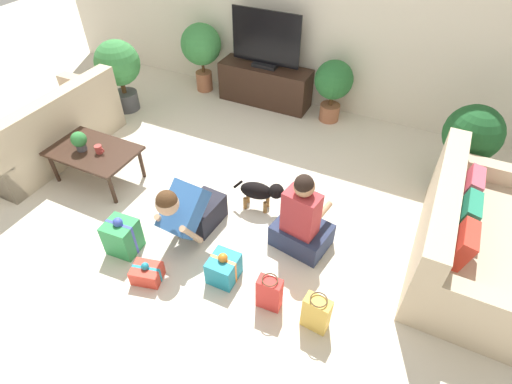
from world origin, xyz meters
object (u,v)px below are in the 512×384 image
at_px(sofa_left, 47,132).
at_px(coffee_table, 94,153).
at_px(tv, 266,42).
at_px(gift_box_b, 224,268).
at_px(gift_box_c, 122,236).
at_px(sofa_right, 467,238).
at_px(person_kneeling, 190,210).
at_px(tabletop_plant, 79,140).
at_px(potted_plant_back_right, 333,84).
at_px(tv_console, 265,85).
at_px(gift_bag_a, 316,313).
at_px(dog, 262,192).
at_px(potted_plant_back_left, 201,47).
at_px(gift_box_a, 147,273).
at_px(potted_plant_corner_left, 119,68).
at_px(gift_bag_b, 269,293).
at_px(person_sitting, 302,222).
at_px(potted_plant_corner_right, 472,136).
at_px(mug, 99,149).

distance_m(sofa_left, coffee_table, 0.93).
distance_m(tv, gift_box_b, 3.32).
relative_size(gift_box_b, gift_box_c, 0.77).
bearing_deg(sofa_right, person_kneeling, 108.88).
distance_m(gift_box_c, tabletop_plant, 1.31).
height_order(gift_box_b, tabletop_plant, tabletop_plant).
xyz_separation_m(potted_plant_back_right, gift_box_c, (-1.03, -3.14, -0.37)).
relative_size(tv_console, person_kneeling, 1.68).
relative_size(tv, gift_bag_a, 2.68).
distance_m(dog, tabletop_plant, 2.07).
bearing_deg(coffee_table, dog, 10.90).
xyz_separation_m(potted_plant_back_left, gift_box_a, (1.42, -3.33, -0.59)).
height_order(tv, potted_plant_corner_left, tv).
height_order(coffee_table, dog, coffee_table).
height_order(potted_plant_back_right, gift_bag_a, potted_plant_back_right).
xyz_separation_m(sofa_left, potted_plant_back_left, (0.86, 2.26, 0.38)).
height_order(potted_plant_corner_left, dog, potted_plant_corner_left).
distance_m(gift_box_b, gift_box_c, 1.03).
xyz_separation_m(sofa_right, gift_bag_b, (-1.40, -1.23, -0.13)).
relative_size(potted_plant_back_right, gift_bag_b, 2.37).
height_order(dog, tabletop_plant, tabletop_plant).
height_order(sofa_left, gift_box_b, sofa_left).
bearing_deg(tv, potted_plant_back_right, -2.81).
bearing_deg(person_sitting, potted_plant_corner_right, -116.39).
height_order(coffee_table, gift_box_c, gift_box_c).
xyz_separation_m(dog, gift_box_b, (0.08, -0.96, -0.11)).
distance_m(potted_plant_back_left, mug, 2.43).
distance_m(dog, gift_bag_b, 1.19).
bearing_deg(gift_box_b, sofa_left, 165.45).
bearing_deg(person_sitting, gift_bag_a, 129.00).
bearing_deg(gift_box_a, tv_console, 96.83).
bearing_deg(sofa_left, tv_console, 140.91).
bearing_deg(tv, gift_box_b, -71.60).
bearing_deg(tabletop_plant, gift_box_a, -30.51).
distance_m(mug, tabletop_plant, 0.23).
xyz_separation_m(potted_plant_corner_right, gift_box_b, (-1.74, -2.40, -0.47)).
bearing_deg(gift_box_c, dog, 49.13).
distance_m(sofa_right, gift_box_c, 3.18).
distance_m(coffee_table, dog, 1.94).
relative_size(potted_plant_back_right, potted_plant_back_left, 0.84).
relative_size(potted_plant_corner_right, gift_bag_a, 2.52).
relative_size(gift_box_a, gift_bag_a, 0.80).
xyz_separation_m(person_sitting, tabletop_plant, (-2.56, -0.11, 0.21)).
relative_size(coffee_table, gift_bag_a, 2.59).
relative_size(sofa_left, tabletop_plant, 8.15).
height_order(sofa_left, gift_bag_a, sofa_left).
xyz_separation_m(gift_bag_b, tabletop_plant, (-2.57, 0.64, 0.36)).
xyz_separation_m(person_kneeling, gift_box_a, (-0.08, -0.63, -0.27)).
bearing_deg(gift_bag_b, potted_plant_back_left, 129.19).
bearing_deg(mug, tv_console, 70.86).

